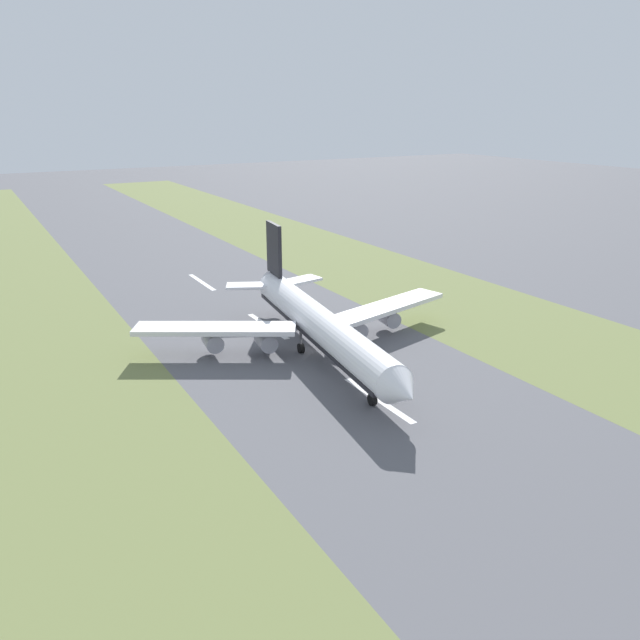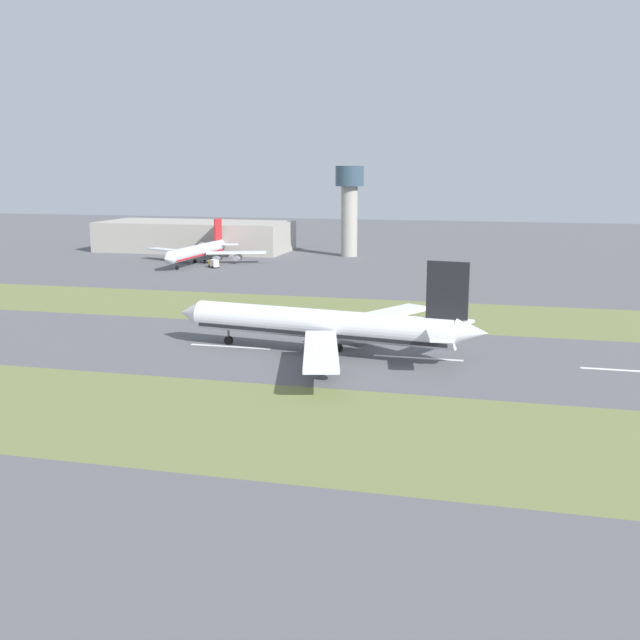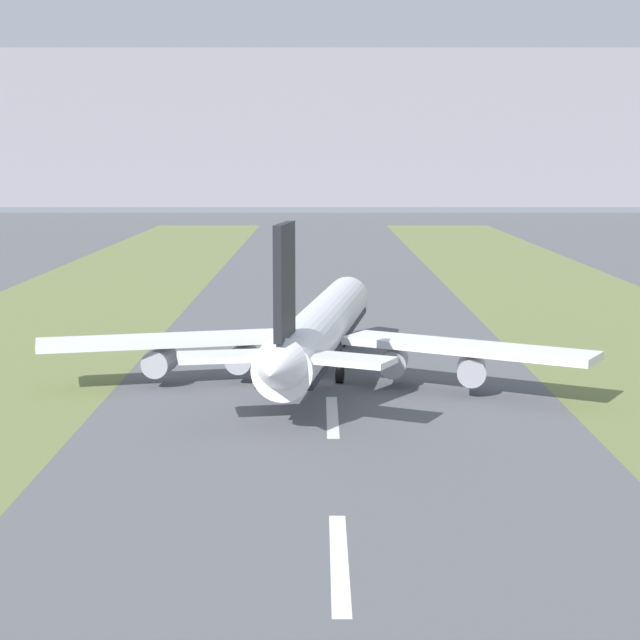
% 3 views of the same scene
% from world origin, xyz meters
% --- Properties ---
extents(ground_plane, '(800.00, 800.00, 0.00)m').
position_xyz_m(ground_plane, '(0.00, 0.00, 0.00)').
color(ground_plane, '#56565B').
extents(grass_median_west, '(40.00, 600.00, 0.01)m').
position_xyz_m(grass_median_west, '(-45.00, 0.00, 0.00)').
color(grass_median_west, olive).
rests_on(grass_median_west, ground).
extents(grass_median_east, '(40.00, 600.00, 0.01)m').
position_xyz_m(grass_median_east, '(45.00, 0.00, 0.00)').
color(grass_median_east, olive).
rests_on(grass_median_east, ground).
extents(centreline_dash_near, '(1.20, 18.00, 0.01)m').
position_xyz_m(centreline_dash_near, '(0.00, -56.56, 0.01)').
color(centreline_dash_near, silver).
rests_on(centreline_dash_near, ground).
extents(centreline_dash_mid, '(1.20, 18.00, 0.01)m').
position_xyz_m(centreline_dash_mid, '(0.00, -16.56, 0.01)').
color(centreline_dash_mid, silver).
rests_on(centreline_dash_mid, ground).
extents(centreline_dash_far, '(1.20, 18.00, 0.01)m').
position_xyz_m(centreline_dash_far, '(0.00, 23.44, 0.01)').
color(centreline_dash_far, silver).
rests_on(centreline_dash_far, ground).
extents(airplane_main_jet, '(63.52, 67.12, 20.20)m').
position_xyz_m(airplane_main_jet, '(-1.35, 1.55, 6.02)').
color(airplane_main_jet, white).
rests_on(airplane_main_jet, ground).
extents(terminal_building, '(36.00, 85.95, 13.31)m').
position_xyz_m(terminal_building, '(173.17, 105.76, 6.66)').
color(terminal_building, '#A39E93').
rests_on(terminal_building, ground).
extents(control_tower, '(12.00, 12.00, 38.21)m').
position_xyz_m(control_tower, '(168.96, 32.91, 23.56)').
color(control_tower, '#A39E93').
rests_on(control_tower, ground).
extents(airplane_parked_apron, '(54.93, 52.44, 16.52)m').
position_xyz_m(airplane_parked_apron, '(129.72, 85.76, 4.93)').
color(airplane_parked_apron, silver).
rests_on(airplane_parked_apron, ground).
extents(service_truck, '(5.93, 5.65, 3.10)m').
position_xyz_m(service_truck, '(119.45, 75.24, 1.67)').
color(service_truck, gold).
rests_on(service_truck, ground).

